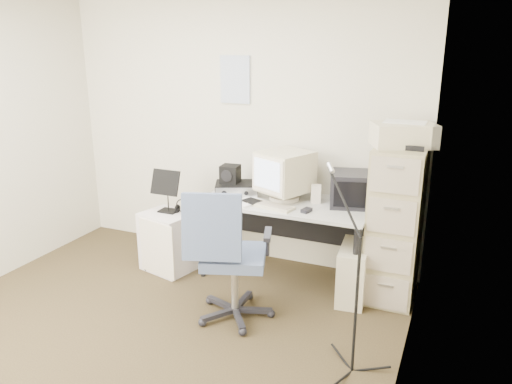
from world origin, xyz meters
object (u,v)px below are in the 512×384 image
at_px(filing_cabinet, 395,224).
at_px(side_cart, 168,241).
at_px(office_chair, 234,254).
at_px(desk, 286,240).

relative_size(filing_cabinet, side_cart, 2.32).
bearing_deg(side_cart, filing_cabinet, 22.82).
bearing_deg(side_cart, office_chair, -15.21).
distance_m(desk, office_chair, 0.84).
xyz_separation_m(desk, office_chair, (-0.13, -0.82, 0.17)).
relative_size(filing_cabinet, office_chair, 1.22).
xyz_separation_m(desk, side_cart, (-1.08, -0.29, -0.08)).
height_order(filing_cabinet, side_cart, filing_cabinet).
distance_m(filing_cabinet, office_chair, 1.37).
xyz_separation_m(filing_cabinet, office_chair, (-1.08, -0.85, -0.12)).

